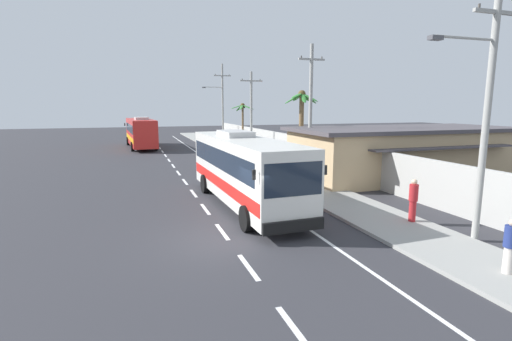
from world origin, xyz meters
name	(u,v)px	position (x,y,z in m)	size (l,w,h in m)	color
ground_plane	(227,239)	(0.00, 0.00, 0.00)	(160.00, 160.00, 0.00)	#303035
sidewalk_kerb	(289,178)	(6.80, 10.00, 0.07)	(3.20, 90.00, 0.14)	#999993
lane_markings	(205,171)	(2.00, 14.89, 0.00)	(3.52, 71.47, 0.01)	white
boundary_wall	(313,153)	(10.60, 14.00, 1.15)	(0.24, 60.00, 2.31)	#B2B2AD
coach_bus_foreground	(244,168)	(2.00, 4.55, 1.87)	(3.19, 11.25, 3.59)	silver
coach_bus_far_lane	(141,132)	(-2.02, 33.23, 1.88)	(3.49, 11.20, 3.61)	red
motorcycle_beside_bus	(231,166)	(3.47, 12.74, 0.65)	(0.56, 1.96, 1.60)	black
pedestrian_near_kerb	(276,158)	(6.83, 12.57, 1.06)	(0.36, 0.36, 1.77)	gold
pedestrian_midwalk	(413,199)	(7.70, -0.72, 1.08)	(0.36, 0.36, 1.78)	red
pedestrian_far_walk	(510,246)	(6.83, -5.65, 0.96)	(0.36, 0.36, 1.59)	beige
utility_pole_nearest	(486,97)	(8.38, -3.07, 5.15)	(3.66, 0.24, 9.78)	#9E9E99
utility_pole_mid	(310,110)	(8.31, 10.12, 4.61)	(1.86, 0.24, 8.85)	#9E9E99
utility_pole_far	(251,111)	(8.36, 23.31, 4.31)	(2.31, 0.24, 8.18)	#9E9E99
utility_pole_distant	(222,101)	(8.51, 36.51, 5.44)	(3.82, 0.24, 10.27)	#9E9E99
palm_nearest	(302,116)	(9.11, 13.17, 4.10)	(2.60, 2.73, 6.03)	brown
palm_second	(243,113)	(10.41, 33.30, 3.93)	(3.00, 2.82, 5.22)	brown
roadside_building	(403,152)	(14.62, 8.42, 1.73)	(15.49, 7.47, 3.43)	tan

